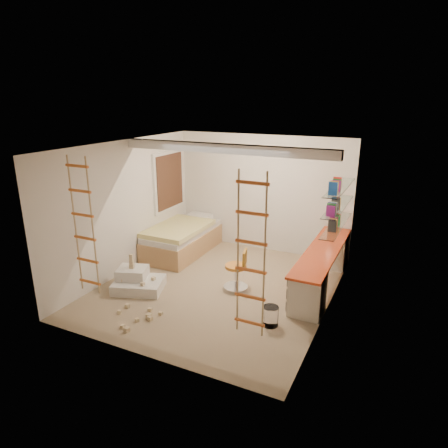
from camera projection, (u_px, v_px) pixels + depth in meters
The scene contains 15 objects.
floor at pixel (217, 287), 7.39m from camera, with size 4.50×4.50×0.00m, color #937F5E.
ceiling_beam at pixel (224, 148), 6.87m from camera, with size 4.00×0.18×0.16m, color white.
window_frame at pixel (168, 181), 9.01m from camera, with size 0.06×1.15×1.35m, color white.
window_blind at pixel (170, 181), 9.00m from camera, with size 0.02×1.00×1.20m, color #4C2D1E.
rope_ladder_left at pixel (84, 227), 5.98m from camera, with size 0.41×0.04×2.13m, color orange, non-canonical shape.
rope_ladder_right at pixel (251, 257), 4.87m from camera, with size 0.41×0.04×2.13m, color #D55824, non-canonical shape.
waste_bin at pixel (270, 316), 6.13m from camera, with size 0.25×0.25×0.31m, color white.
desk at pixel (322, 267), 7.30m from camera, with size 0.56×2.80×0.75m.
shelves at pixel (338, 206), 7.13m from camera, with size 0.25×1.80×0.71m.
bed at pixel (182, 239), 8.95m from camera, with size 1.02×2.00×0.69m.
task_lamp at pixel (333, 215), 7.91m from camera, with size 0.14×0.36×0.57m.
swivel_chair at pixel (237, 275), 7.27m from camera, with size 0.54×0.54×0.76m.
play_platform at pixel (137, 281), 7.29m from camera, with size 1.04×0.92×0.38m.
toy_blocks at pixel (136, 296), 6.69m from camera, with size 1.16×1.38×0.65m.
books at pixel (339, 199), 7.08m from camera, with size 0.14×0.58×0.92m.
Camera 1 is at (3.01, -5.96, 3.39)m, focal length 32.00 mm.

